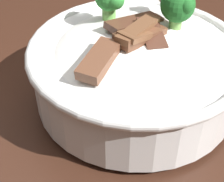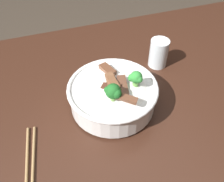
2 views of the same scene
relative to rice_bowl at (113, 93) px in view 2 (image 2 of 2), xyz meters
name	(u,v)px [view 2 (image 2 of 2)]	position (x,y,z in m)	size (l,w,h in m)	color
dining_table	(126,136)	(-0.03, 0.03, -0.18)	(1.40, 0.96, 0.74)	#381E14
rice_bowl	(113,93)	(0.00, 0.00, 0.00)	(0.25, 0.25, 0.13)	white
drinking_glass	(158,55)	(-0.20, -0.13, -0.01)	(0.06, 0.06, 0.09)	white
chopsticks_pair	(30,164)	(0.24, 0.11, -0.05)	(0.05, 0.21, 0.01)	#9E7A4C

